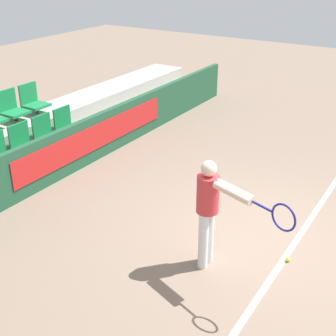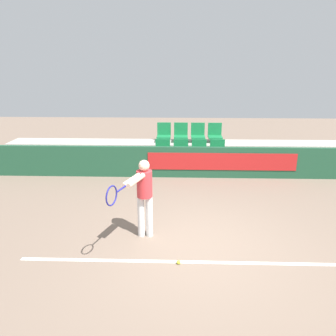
{
  "view_description": "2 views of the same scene",
  "coord_description": "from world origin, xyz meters",
  "px_view_note": "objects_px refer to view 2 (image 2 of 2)",
  "views": [
    {
      "loc": [
        -5.61,
        -1.98,
        3.88
      ],
      "look_at": [
        0.1,
        1.61,
        0.68
      ],
      "focal_mm": 50.0,
      "sensor_mm": 36.0,
      "label": 1
    },
    {
      "loc": [
        -0.36,
        -5.3,
        3.18
      ],
      "look_at": [
        -0.59,
        1.71,
        0.95
      ],
      "focal_mm": 35.0,
      "sensor_mm": 36.0,
      "label": 2
    }
  ],
  "objects_px": {
    "stadium_chair_1": "(181,151)",
    "stadium_chair_4": "(164,133)",
    "tennis_ball": "(179,262)",
    "stadium_chair_6": "(198,134)",
    "stadium_chair_7": "(215,134)",
    "tennis_player": "(143,192)",
    "stadium_chair_2": "(199,151)",
    "stadium_chair_3": "(218,151)",
    "stadium_chair_5": "(181,134)",
    "stadium_chair_0": "(163,151)"
  },
  "relations": [
    {
      "from": "stadium_chair_7",
      "to": "stadium_chair_3",
      "type": "bearing_deg",
      "value": -90.0
    },
    {
      "from": "stadium_chair_5",
      "to": "stadium_chair_6",
      "type": "xyz_separation_m",
      "value": [
        0.57,
        0.0,
        0.0
      ]
    },
    {
      "from": "stadium_chair_0",
      "to": "stadium_chair_6",
      "type": "relative_size",
      "value": 1.0
    },
    {
      "from": "stadium_chair_1",
      "to": "stadium_chair_7",
      "type": "height_order",
      "value": "stadium_chair_7"
    },
    {
      "from": "stadium_chair_0",
      "to": "tennis_ball",
      "type": "distance_m",
      "value": 5.14
    },
    {
      "from": "stadium_chair_2",
      "to": "stadium_chair_7",
      "type": "height_order",
      "value": "stadium_chair_7"
    },
    {
      "from": "stadium_chair_3",
      "to": "tennis_ball",
      "type": "height_order",
      "value": "stadium_chair_3"
    },
    {
      "from": "stadium_chair_5",
      "to": "tennis_ball",
      "type": "bearing_deg",
      "value": -90.52
    },
    {
      "from": "stadium_chair_2",
      "to": "stadium_chair_3",
      "type": "height_order",
      "value": "same"
    },
    {
      "from": "tennis_player",
      "to": "tennis_ball",
      "type": "relative_size",
      "value": 23.12
    },
    {
      "from": "stadium_chair_7",
      "to": "tennis_ball",
      "type": "height_order",
      "value": "stadium_chair_7"
    },
    {
      "from": "stadium_chair_0",
      "to": "stadium_chair_4",
      "type": "distance_m",
      "value": 0.98
    },
    {
      "from": "stadium_chair_1",
      "to": "stadium_chair_5",
      "type": "relative_size",
      "value": 1.0
    },
    {
      "from": "stadium_chair_2",
      "to": "stadium_chair_6",
      "type": "distance_m",
      "value": 0.98
    },
    {
      "from": "stadium_chair_4",
      "to": "stadium_chair_6",
      "type": "relative_size",
      "value": 1.0
    },
    {
      "from": "stadium_chair_1",
      "to": "stadium_chair_7",
      "type": "bearing_deg",
      "value": 39.04
    },
    {
      "from": "stadium_chair_3",
      "to": "stadium_chair_5",
      "type": "distance_m",
      "value": 1.5
    },
    {
      "from": "stadium_chair_1",
      "to": "stadium_chair_4",
      "type": "xyz_separation_m",
      "value": [
        -0.57,
        0.92,
        0.36
      ]
    },
    {
      "from": "tennis_player",
      "to": "stadium_chair_6",
      "type": "bearing_deg",
      "value": 95.16
    },
    {
      "from": "stadium_chair_4",
      "to": "tennis_player",
      "type": "bearing_deg",
      "value": -91.75
    },
    {
      "from": "stadium_chair_3",
      "to": "tennis_ball",
      "type": "bearing_deg",
      "value": -103.11
    },
    {
      "from": "stadium_chair_2",
      "to": "stadium_chair_7",
      "type": "bearing_deg",
      "value": 58.34
    },
    {
      "from": "stadium_chair_2",
      "to": "stadium_chair_3",
      "type": "xyz_separation_m",
      "value": [
        0.57,
        0.0,
        0.0
      ]
    },
    {
      "from": "stadium_chair_3",
      "to": "tennis_ball",
      "type": "distance_m",
      "value": 5.25
    },
    {
      "from": "stadium_chair_1",
      "to": "stadium_chair_7",
      "type": "xyz_separation_m",
      "value": [
        1.13,
        0.92,
        0.36
      ]
    },
    {
      "from": "stadium_chair_6",
      "to": "stadium_chair_7",
      "type": "relative_size",
      "value": 1.0
    },
    {
      "from": "stadium_chair_3",
      "to": "stadium_chair_4",
      "type": "relative_size",
      "value": 1.0
    },
    {
      "from": "stadium_chair_1",
      "to": "stadium_chair_2",
      "type": "bearing_deg",
      "value": 0.0
    },
    {
      "from": "stadium_chair_3",
      "to": "stadium_chair_4",
      "type": "xyz_separation_m",
      "value": [
        -1.7,
        0.92,
        0.36
      ]
    },
    {
      "from": "stadium_chair_1",
      "to": "tennis_ball",
      "type": "xyz_separation_m",
      "value": [
        -0.05,
        -5.09,
        -0.58
      ]
    },
    {
      "from": "stadium_chair_2",
      "to": "stadium_chair_4",
      "type": "bearing_deg",
      "value": 140.96
    },
    {
      "from": "stadium_chair_6",
      "to": "tennis_ball",
      "type": "height_order",
      "value": "stadium_chair_6"
    },
    {
      "from": "stadium_chair_3",
      "to": "stadium_chair_6",
      "type": "relative_size",
      "value": 1.0
    },
    {
      "from": "stadium_chair_0",
      "to": "stadium_chair_7",
      "type": "height_order",
      "value": "stadium_chair_7"
    },
    {
      "from": "stadium_chair_3",
      "to": "stadium_chair_4",
      "type": "distance_m",
      "value": 1.96
    },
    {
      "from": "stadium_chair_1",
      "to": "tennis_ball",
      "type": "height_order",
      "value": "stadium_chair_1"
    },
    {
      "from": "stadium_chair_6",
      "to": "tennis_player",
      "type": "xyz_separation_m",
      "value": [
        -1.29,
        -5.15,
        -0.04
      ]
    },
    {
      "from": "stadium_chair_5",
      "to": "stadium_chair_6",
      "type": "relative_size",
      "value": 1.0
    },
    {
      "from": "stadium_chair_1",
      "to": "stadium_chair_0",
      "type": "bearing_deg",
      "value": 180.0
    },
    {
      "from": "stadium_chair_2",
      "to": "stadium_chair_7",
      "type": "relative_size",
      "value": 1.0
    },
    {
      "from": "stadium_chair_6",
      "to": "tennis_player",
      "type": "distance_m",
      "value": 5.31
    },
    {
      "from": "stadium_chair_6",
      "to": "stadium_chair_7",
      "type": "distance_m",
      "value": 0.57
    },
    {
      "from": "stadium_chair_1",
      "to": "stadium_chair_6",
      "type": "xyz_separation_m",
      "value": [
        0.57,
        0.92,
        0.36
      ]
    },
    {
      "from": "stadium_chair_5",
      "to": "tennis_player",
      "type": "xyz_separation_m",
      "value": [
        -0.72,
        -5.15,
        -0.04
      ]
    },
    {
      "from": "stadium_chair_1",
      "to": "stadium_chair_6",
      "type": "relative_size",
      "value": 1.0
    },
    {
      "from": "stadium_chair_5",
      "to": "stadium_chair_2",
      "type": "bearing_deg",
      "value": -58.34
    },
    {
      "from": "stadium_chair_6",
      "to": "stadium_chair_5",
      "type": "bearing_deg",
      "value": 180.0
    },
    {
      "from": "stadium_chair_3",
      "to": "tennis_ball",
      "type": "relative_size",
      "value": 9.23
    },
    {
      "from": "stadium_chair_2",
      "to": "tennis_player",
      "type": "distance_m",
      "value": 4.43
    },
    {
      "from": "stadium_chair_2",
      "to": "tennis_ball",
      "type": "bearing_deg",
      "value": -96.95
    }
  ]
}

